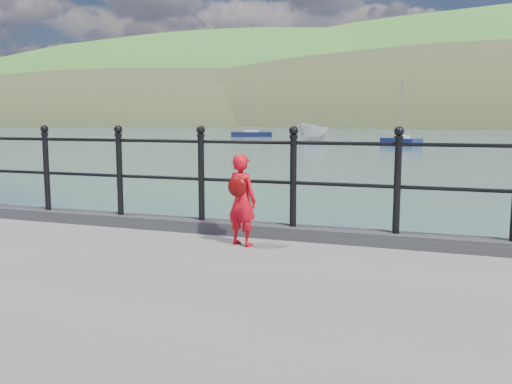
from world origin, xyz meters
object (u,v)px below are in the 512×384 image
at_px(railing, 246,169).
at_px(sailboat_port, 401,142).
at_px(child, 241,199).
at_px(launch_white, 313,133).
at_px(sailboat_left, 251,134).

height_order(railing, sailboat_port, sailboat_port).
bearing_deg(sailboat_port, child, -46.60).
distance_m(railing, launch_white, 53.06).
bearing_deg(child, railing, -56.25).
relative_size(child, sailboat_left, 0.12).
xyz_separation_m(sailboat_left, sailboat_port, (22.97, -21.07, 0.00)).
bearing_deg(sailboat_port, railing, -46.75).
relative_size(railing, sailboat_left, 2.17).
bearing_deg(child, launch_white, -59.03).
bearing_deg(launch_white, child, -62.36).
bearing_deg(railing, sailboat_left, 110.07).
bearing_deg(railing, launch_white, 102.72).
height_order(railing, launch_white, railing).
relative_size(sailboat_left, sailboat_port, 1.28).
distance_m(launch_white, sailboat_left, 21.52).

